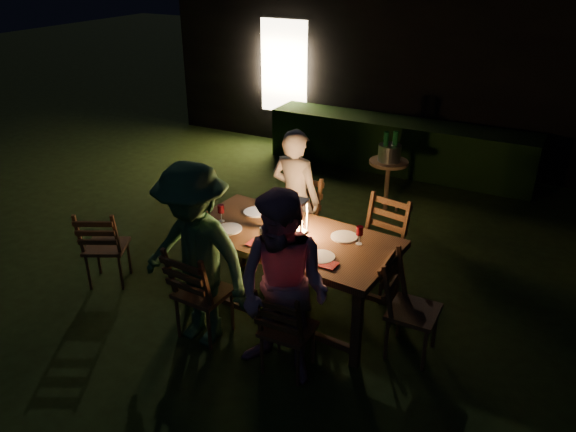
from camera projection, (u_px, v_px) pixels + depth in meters
The scene contains 29 objects.
garden_envelope at pixel (471, 50), 10.11m from camera, with size 40.00×40.00×3.20m.
dining_table at pixel (290, 242), 5.27m from camera, with size 2.07×1.14×0.83m.
chair_near_left at pixel (203, 307), 5.09m from camera, with size 0.47×0.50×0.99m.
chair_near_right at pixel (287, 344), 4.67m from camera, with size 0.42×0.45×0.90m.
chair_far_left at pixel (293, 239), 6.26m from camera, with size 0.51×0.55×1.04m.
chair_far_right at pixel (375, 263), 5.78m from camera, with size 0.54×0.57×1.02m.
chair_end at pixel (410, 325), 4.87m from camera, with size 0.46×0.43×0.96m.
chair_spare at pixel (108, 259), 5.92m from camera, with size 0.57×0.58×0.93m.
person_house_side at pixel (295, 199), 6.09m from camera, with size 0.57×0.38×1.57m, color beige.
person_opp_right at pixel (283, 290), 4.39m from camera, with size 0.81×0.63×1.66m, color #B17A96.
person_opp_left at pixel (195, 257), 4.82m from camera, with size 1.11×0.64×1.71m, color #2F5E38.
lantern at pixel (298, 219), 5.18m from camera, with size 0.16×0.16×0.35m.
plate_far_left at pixel (256, 212), 5.66m from camera, with size 0.25×0.25×0.01m, color white.
plate_near_left at pixel (229, 229), 5.33m from camera, with size 0.25×0.25×0.01m, color white.
plate_far_right at pixel (344, 237), 5.18m from camera, with size 0.25×0.25×0.01m, color white.
plate_near_right at pixel (321, 257), 4.85m from camera, with size 0.25×0.25×0.01m, color white.
wineglass_a at pixel (280, 208), 5.55m from camera, with size 0.06×0.06×0.18m, color #59070F, non-canonical shape.
wineglass_b at pixel (221, 213), 5.45m from camera, with size 0.06×0.06×0.18m, color #59070F, non-canonical shape.
wineglass_c at pixel (302, 247), 4.84m from camera, with size 0.06×0.06×0.18m, color #59070F, non-canonical shape.
wineglass_d at pixel (359, 235), 5.03m from camera, with size 0.06×0.06×0.18m, color #59070F, non-canonical shape.
wineglass_e at pixel (263, 236), 5.02m from camera, with size 0.06×0.06×0.18m, color silver, non-canonical shape.
bottle_table at pixel (268, 215), 5.29m from camera, with size 0.07×0.07×0.28m, color #0F471E.
napkin_left at pixel (257, 244), 5.06m from camera, with size 0.18×0.14×0.01m, color red.
napkin_right at pixel (326, 264), 4.74m from camera, with size 0.18×0.14×0.01m, color red.
phone at pixel (218, 231), 5.30m from camera, with size 0.14×0.07×0.01m, color black.
side_table at pixel (388, 167), 7.45m from camera, with size 0.52×0.52×0.70m.
ice_bucket at pixel (390, 153), 7.37m from camera, with size 0.30×0.30×0.22m, color #A5A8AD.
bottle_bucket_a at pixel (385, 150), 7.34m from camera, with size 0.07×0.07×0.32m, color #0F471E.
bottle_bucket_b at pixel (395, 149), 7.36m from camera, with size 0.07×0.07×0.32m, color #0F471E.
Camera 1 is at (1.95, -4.60, 3.26)m, focal length 35.00 mm.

